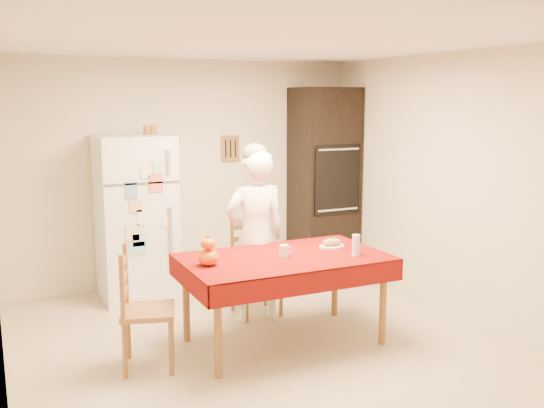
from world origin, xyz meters
TOP-DOWN VIEW (x-y plane):
  - floor at (0.00, 0.00)m, footprint 4.50×4.50m
  - room_shell at (0.00, 0.00)m, footprint 4.02×4.52m
  - refrigerator at (-0.65, 1.88)m, footprint 0.75×0.74m
  - oven_cabinet at (1.63, 1.93)m, footprint 0.70×0.62m
  - dining_table at (0.19, 0.10)m, footprint 1.70×1.00m
  - chair_far at (0.26, 0.91)m, footprint 0.43×0.41m
  - chair_left at (-1.03, 0.13)m, footprint 0.50×0.52m
  - seated_woman at (0.19, 0.69)m, footprint 0.61×0.43m
  - coffee_mug at (0.18, 0.08)m, footprint 0.08×0.08m
  - pumpkin_lower at (-0.48, 0.10)m, footprint 0.17×0.17m
  - pumpkin_upper at (-0.48, 0.10)m, footprint 0.12×0.12m
  - wine_glass at (0.75, -0.13)m, footprint 0.07×0.07m
  - bread_plate at (0.71, 0.19)m, footprint 0.24×0.24m
  - bread_loaf at (0.71, 0.19)m, footprint 0.18×0.10m
  - spice_jar_left at (-0.50, 1.93)m, footprint 0.05×0.05m
  - spice_jar_mid at (-0.44, 1.93)m, footprint 0.05×0.05m
  - spice_jar_right at (-0.41, 1.93)m, footprint 0.05×0.05m

SIDE VIEW (x-z plane):
  - floor at x=0.00m, z-range 0.00..0.00m
  - chair_far at x=0.26m, z-range 0.03..0.98m
  - chair_left at x=-1.03m, z-range 0.03..0.98m
  - dining_table at x=0.19m, z-range 0.31..1.07m
  - bread_plate at x=0.71m, z-range 0.76..0.78m
  - seated_woman at x=0.19m, z-range 0.00..1.61m
  - bread_loaf at x=0.71m, z-range 0.78..0.84m
  - coffee_mug at x=0.18m, z-range 0.76..0.86m
  - pumpkin_lower at x=-0.48m, z-range 0.76..0.89m
  - wine_glass at x=0.75m, z-range 0.76..0.94m
  - refrigerator at x=-0.65m, z-range 0.00..1.70m
  - pumpkin_upper at x=-0.48m, z-range 0.89..0.98m
  - oven_cabinet at x=1.63m, z-range 0.00..2.20m
  - room_shell at x=0.00m, z-range 0.37..2.88m
  - spice_jar_left at x=-0.50m, z-range 1.70..1.80m
  - spice_jar_mid at x=-0.44m, z-range 1.70..1.80m
  - spice_jar_right at x=-0.41m, z-range 1.70..1.80m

